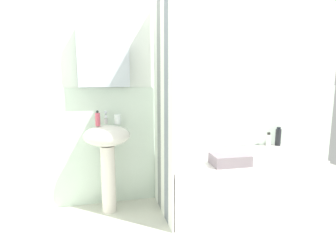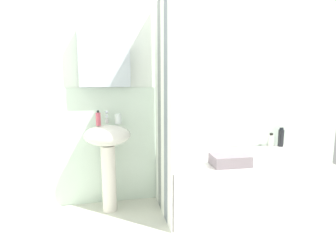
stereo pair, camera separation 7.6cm
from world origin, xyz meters
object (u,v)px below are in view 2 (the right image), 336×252
conditioner_bottle (281,137)px  towel_folded (230,160)px  sink (108,149)px  soap_dispenser (98,119)px  bathtub (238,182)px  toothbrush_cup (118,119)px  lotion_bottle (271,140)px

conditioner_bottle → towel_folded: conditioner_bottle is taller
sink → towel_folded: sink is taller
soap_dispenser → bathtub: (1.35, -0.17, -0.66)m
bathtub → sink: bearing=172.1°
sink → bathtub: bearing=-7.9°
toothbrush_cup → bathtub: size_ratio=0.06×
towel_folded → conditioner_bottle: bearing=31.7°
bathtub → conditioner_bottle: bearing=24.7°
bathtub → lotion_bottle: lotion_bottle is taller
conditioner_bottle → lotion_bottle: bearing=-177.1°
soap_dispenser → lotion_bottle: soap_dispenser is taller
sink → soap_dispenser: (-0.08, -0.01, 0.29)m
soap_dispenser → bathtub: 1.52m
toothbrush_cup → conditioner_bottle: bearing=2.2°
sink → bathtub: size_ratio=0.56×
conditioner_bottle → towel_folded: 1.02m
sink → lotion_bottle: sink is taller
bathtub → towel_folded: 0.44m
bathtub → soap_dispenser: bearing=173.0°
soap_dispenser → toothbrush_cup: (0.19, 0.07, -0.02)m
conditioner_bottle → lotion_bottle: (-0.13, -0.01, -0.03)m
bathtub → towel_folded: bearing=-131.6°
sink → conditioner_bottle: bearing=3.7°
soap_dispenser → conditioner_bottle: (2.01, 0.14, -0.30)m
bathtub → conditioner_bottle: conditioner_bottle is taller
toothbrush_cup → conditioner_bottle: size_ratio=0.44×
conditioner_bottle → lotion_bottle: size_ratio=1.34×
sink → towel_folded: bearing=-20.9°
towel_folded → soap_dispenser: bearing=160.9°
toothbrush_cup → lotion_bottle: (1.70, 0.06, -0.31)m
bathtub → conditioner_bottle: size_ratio=7.06×
toothbrush_cup → sink: bearing=-152.6°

